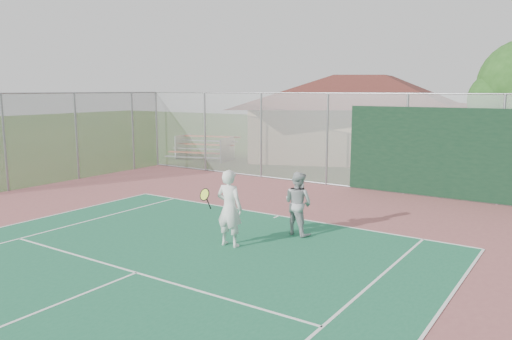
{
  "coord_description": "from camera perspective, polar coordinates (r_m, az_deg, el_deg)",
  "views": [
    {
      "loc": [
        7.29,
        -0.14,
        3.64
      ],
      "look_at": [
        -0.15,
        10.9,
        1.48
      ],
      "focal_mm": 35.0,
      "sensor_mm": 36.0,
      "label": 1
    }
  ],
  "objects": [
    {
      "name": "back_fence",
      "position": [
        17.99,
        17.04,
        2.52
      ],
      "size": [
        20.08,
        0.11,
        3.53
      ],
      "color": "gray",
      "rests_on": "ground"
    },
    {
      "name": "bleachers",
      "position": [
        26.51,
        -5.96,
        2.64
      ],
      "size": [
        3.63,
        2.63,
        1.19
      ],
      "rotation": [
        0.0,
        0.0,
        0.28
      ],
      "color": "#B24A29",
      "rests_on": "ground"
    },
    {
      "name": "player_grey_back",
      "position": [
        12.55,
        4.82,
        -3.9
      ],
      "size": [
        0.87,
        0.73,
        1.6
      ],
      "rotation": [
        0.0,
        0.0,
        2.97
      ],
      "color": "#AEB1B4",
      "rests_on": "ground"
    },
    {
      "name": "player_white_front",
      "position": [
        11.59,
        -3.09,
        -4.44
      ],
      "size": [
        1.01,
        0.7,
        1.8
      ],
      "rotation": [
        0.0,
        0.0,
        3.2
      ],
      "color": "silver",
      "rests_on": "ground"
    },
    {
      "name": "clubhouse",
      "position": [
        27.26,
        12.15,
        6.89
      ],
      "size": [
        14.12,
        11.88,
        5.19
      ],
      "rotation": [
        0.0,
        0.0,
        0.38
      ],
      "color": "tan",
      "rests_on": "ground"
    },
    {
      "name": "side_fence_left",
      "position": [
        21.5,
        -19.82,
        3.63
      ],
      "size": [
        0.08,
        9.0,
        3.5
      ],
      "color": "gray",
      "rests_on": "ground"
    }
  ]
}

